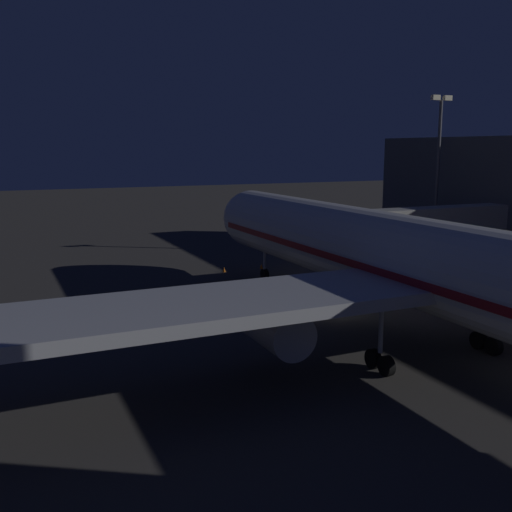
% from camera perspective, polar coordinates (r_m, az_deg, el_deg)
% --- Properties ---
extents(ground_plane, '(320.00, 320.00, 0.00)m').
position_cam_1_polar(ground_plane, '(47.85, 7.47, -5.51)').
color(ground_plane, '#383533').
extents(airliner_at_gate, '(56.16, 58.82, 19.91)m').
position_cam_1_polar(airliner_at_gate, '(38.58, 15.57, -0.80)').
color(airliner_at_gate, silver).
rests_on(airliner_at_gate, ground_plane).
extents(jet_bridge, '(22.75, 3.40, 7.45)m').
position_cam_1_polar(jet_bridge, '(59.48, 13.87, 3.22)').
color(jet_bridge, '#9E9E99').
rests_on(jet_bridge, ground_plane).
extents(apron_floodlight_mast, '(2.90, 0.50, 19.29)m').
position_cam_1_polar(apron_floodlight_mast, '(75.46, 17.26, 8.48)').
color(apron_floodlight_mast, '#59595E').
rests_on(apron_floodlight_mast, ground_plane).
extents(traffic_cone_nose_port, '(0.36, 0.36, 0.55)m').
position_cam_1_polar(traffic_cone_nose_port, '(64.51, 0.53, -1.00)').
color(traffic_cone_nose_port, orange).
rests_on(traffic_cone_nose_port, ground_plane).
extents(traffic_cone_nose_starboard, '(0.36, 0.36, 0.55)m').
position_cam_1_polar(traffic_cone_nose_starboard, '(62.82, -3.12, -1.33)').
color(traffic_cone_nose_starboard, orange).
rests_on(traffic_cone_nose_starboard, ground_plane).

